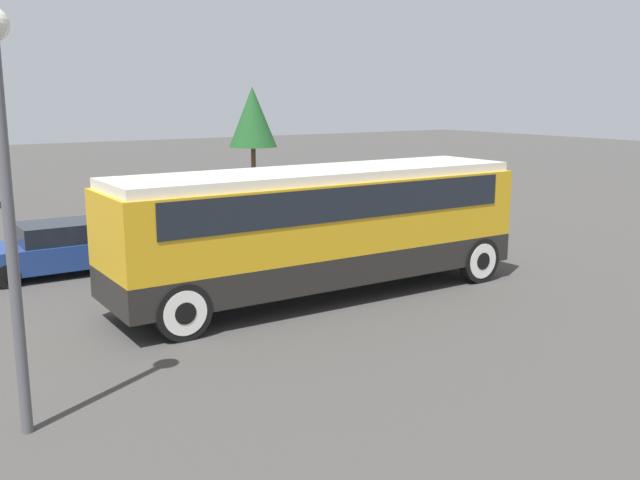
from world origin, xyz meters
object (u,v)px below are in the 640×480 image
Objects in this scene: parked_car_near at (306,208)px; lamp_post at (4,165)px; tour_bus at (323,220)px; parked_car_far at (71,247)px; parked_car_mid at (365,217)px.

lamp_post is (-11.73, -11.22, 3.09)m from parked_car_near.
parked_car_far is at bearing 128.09° from tour_bus.
tour_bus is 2.21× the size of parked_car_mid.
tour_bus is 2.14× the size of parked_car_near.
tour_bus is at bearing -134.21° from parked_car_mid.
lamp_post reaches higher than parked_car_near.
parked_car_near is (4.30, 7.64, -1.12)m from tour_bus.
tour_bus is 7.63m from parked_car_mid.
parked_car_mid is 0.79× the size of lamp_post.
parked_car_near is at bearing 12.78° from parked_car_far.
tour_bus is 1.74× the size of lamp_post.
parked_car_far reaches higher than parked_car_mid.
lamp_post is at bearing -154.26° from tour_bus.
lamp_post reaches higher than parked_car_mid.
tour_bus is at bearing -51.91° from parked_car_far.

